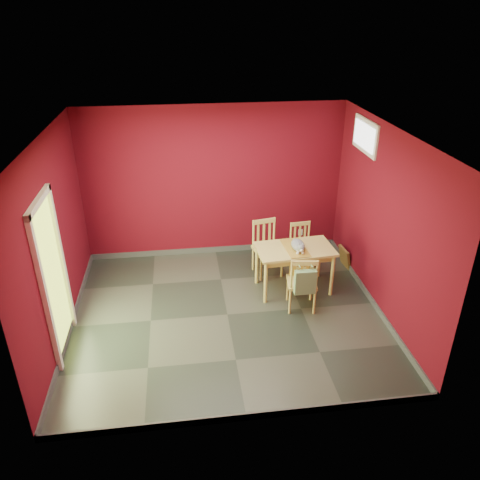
{
  "coord_description": "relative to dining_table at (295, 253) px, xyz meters",
  "views": [
    {
      "loc": [
        -0.57,
        -5.67,
        4.12
      ],
      "look_at": [
        0.25,
        0.45,
        1.0
      ],
      "focal_mm": 35.0,
      "sensor_mm": 36.0,
      "label": 1
    }
  ],
  "objects": [
    {
      "name": "table_runner",
      "position": [
        0.0,
        -0.11,
        0.04
      ],
      "size": [
        0.36,
        0.68,
        0.33
      ],
      "color": "#AE862C",
      "rests_on": "dining_table"
    },
    {
      "name": "tote_bag",
      "position": [
        -0.03,
        -0.77,
        -0.05
      ],
      "size": [
        0.31,
        0.19,
        0.43
      ],
      "color": "#699362",
      "rests_on": "chair_near"
    },
    {
      "name": "chair_far_right",
      "position": [
        0.29,
        0.65,
        -0.23
      ],
      "size": [
        0.41,
        0.41,
        0.82
      ],
      "color": "#CCB95F",
      "rests_on": "ground"
    },
    {
      "name": "chair_near",
      "position": [
        -0.01,
        -0.55,
        -0.19
      ],
      "size": [
        0.47,
        0.47,
        0.9
      ],
      "color": "#CCB95F",
      "rests_on": "ground"
    },
    {
      "name": "ground",
      "position": [
        -1.13,
        -0.57,
        -0.65
      ],
      "size": [
        4.5,
        4.5,
        0.0
      ],
      "primitive_type": "plane",
      "color": "#2D342D",
      "rests_on": "ground"
    },
    {
      "name": "dining_table",
      "position": [
        0.0,
        0.0,
        0.0
      ],
      "size": [
        1.23,
        0.77,
        0.74
      ],
      "color": "#CCB95F",
      "rests_on": "ground"
    },
    {
      "name": "picture_frame",
      "position": [
        1.06,
        0.59,
        -0.47
      ],
      "size": [
        0.15,
        0.36,
        0.35
      ],
      "color": "brown",
      "rests_on": "ground"
    },
    {
      "name": "outlet_plate",
      "position": [
        0.47,
        1.42,
        -0.35
      ],
      "size": [
        0.08,
        0.02,
        0.12
      ],
      "primitive_type": "cube",
      "color": "silver",
      "rests_on": "room_shell"
    },
    {
      "name": "cat",
      "position": [
        0.03,
        -0.05,
        0.2
      ],
      "size": [
        0.35,
        0.46,
        0.21
      ],
      "primitive_type": null,
      "rotation": [
        0.0,
        0.0,
        0.36
      ],
      "color": "slate",
      "rests_on": "table_runner"
    },
    {
      "name": "room_shell",
      "position": [
        -1.13,
        -0.57,
        -0.6
      ],
      "size": [
        4.5,
        4.5,
        4.5
      ],
      "color": "#570916",
      "rests_on": "ground"
    },
    {
      "name": "chair_far_left",
      "position": [
        -0.33,
        0.58,
        -0.17
      ],
      "size": [
        0.51,
        0.51,
        0.94
      ],
      "color": "#CCB95F",
      "rests_on": "ground"
    },
    {
      "name": "doorway",
      "position": [
        -3.36,
        -0.97,
        0.48
      ],
      "size": [
        0.06,
        1.01,
        2.13
      ],
      "color": "#B7D838",
      "rests_on": "ground"
    },
    {
      "name": "window",
      "position": [
        1.1,
        0.43,
        1.7
      ],
      "size": [
        0.05,
        0.9,
        0.5
      ],
      "color": "white",
      "rests_on": "room_shell"
    }
  ]
}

